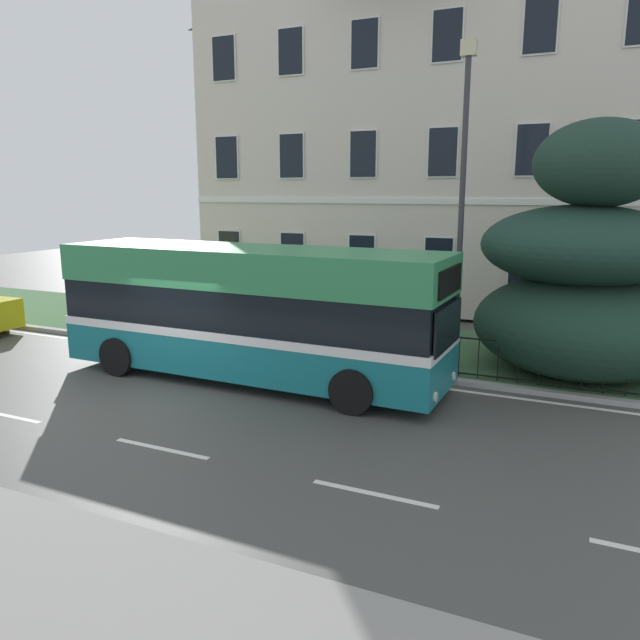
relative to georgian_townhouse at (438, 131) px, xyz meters
name	(u,v)px	position (x,y,z in m)	size (l,w,h in m)	color
ground_plane	(171,389)	(-2.31, -14.93, -6.87)	(60.00, 56.00, 0.18)	#464643
georgian_townhouse	(438,131)	(0.00, 0.00, 0.00)	(17.34, 9.89, 13.41)	beige
iron_verge_railing	(321,341)	(0.00, -11.55, -6.23)	(15.44, 0.04, 0.97)	black
evergreen_tree	(585,277)	(6.19, -9.59, -4.43)	(5.29, 5.29, 6.20)	#423328
single_decker_bus	(250,311)	(-0.98, -13.49, -5.18)	(9.60, 2.72, 3.19)	#17707A
street_lamp_post	(462,190)	(3.33, -10.68, -2.34)	(0.36, 0.24, 7.77)	#333338
litter_bin	(366,335)	(0.99, -10.86, -6.14)	(0.50, 0.50, 1.19)	#4C4742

